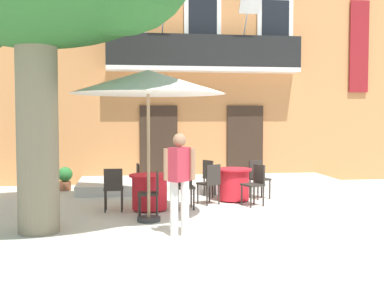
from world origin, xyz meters
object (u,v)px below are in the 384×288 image
cafe_chair_near_tree_3 (184,184)px  ground_planter_left (65,177)px  cafe_table_near_tree (150,192)px  cafe_chair_middle_2 (255,182)px  pedestrian_near_entrance (179,178)px  cafe_chair_middle_0 (211,175)px  cafe_umbrella (148,83)px  cafe_chair_near_tree_1 (113,186)px  cafe_chair_middle_3 (258,176)px  cafe_chair_near_tree_2 (152,191)px  cafe_chair_near_tree_0 (143,181)px  cafe_table_middle (233,184)px  cafe_chair_middle_1 (210,181)px

cafe_chair_near_tree_3 → ground_planter_left: size_ratio=1.44×
cafe_table_near_tree → ground_planter_left: cafe_table_near_tree is taller
cafe_chair_middle_2 → pedestrian_near_entrance: (-1.98, -2.54, 0.44)m
cafe_chair_middle_0 → cafe_umbrella: bearing=-122.5°
cafe_chair_near_tree_1 → cafe_chair_middle_3: bearing=20.1°
cafe_chair_middle_2 → cafe_chair_near_tree_2: bearing=-157.4°
cafe_chair_middle_2 → cafe_umbrella: (-2.43, -1.32, 2.08)m
cafe_chair_near_tree_0 → ground_planter_left: 3.06m
cafe_chair_near_tree_3 → cafe_chair_middle_0: (0.85, 1.42, 0.00)m
cafe_chair_near_tree_2 → cafe_table_middle: size_ratio=1.05×
cafe_umbrella → ground_planter_left: (-2.03, 4.17, -2.26)m
cafe_chair_near_tree_0 → cafe_chair_middle_0: same height
cafe_chair_middle_2 → pedestrian_near_entrance: bearing=-128.0°
pedestrian_near_entrance → ground_planter_left: bearing=114.6°
cafe_table_near_tree → ground_planter_left: (-2.10, 3.08, -0.04)m
cafe_chair_near_tree_1 → cafe_chair_near_tree_0: bearing=51.8°
cafe_chair_near_tree_1 → cafe_chair_near_tree_3: 1.51m
cafe_chair_near_tree_1 → cafe_table_middle: size_ratio=1.05×
cafe_chair_middle_2 → cafe_table_near_tree: bearing=-174.6°
cafe_table_near_tree → pedestrian_near_entrance: pedestrian_near_entrance is taller
cafe_chair_middle_2 → cafe_chair_middle_3: same height
cafe_chair_near_tree_0 → cafe_table_middle: size_ratio=1.05×
cafe_chair_near_tree_1 → cafe_umbrella: cafe_umbrella is taller
cafe_table_near_tree → cafe_chair_near_tree_3: 0.77m
cafe_chair_middle_0 → cafe_chair_middle_1: (-0.21, -1.06, 0.00)m
cafe_chair_near_tree_0 → pedestrian_near_entrance: pedestrian_near_entrance is taller
cafe_chair_near_tree_1 → cafe_chair_middle_0: bearing=34.0°
cafe_table_near_tree → cafe_chair_middle_1: cafe_chair_middle_1 is taller
cafe_table_middle → cafe_chair_near_tree_0: bearing=-176.1°
cafe_chair_near_tree_1 → cafe_chair_middle_1: size_ratio=1.00×
cafe_chair_near_tree_0 → cafe_chair_middle_3: (2.81, 0.46, 0.00)m
cafe_chair_near_tree_2 → cafe_umbrella: bearing=-103.8°
cafe_table_middle → pedestrian_near_entrance: 3.64m
cafe_chair_near_tree_0 → cafe_chair_middle_0: size_ratio=1.00×
cafe_chair_near_tree_2 → cafe_chair_middle_1: (1.37, 1.22, 0.00)m
cafe_chair_near_tree_3 → cafe_chair_middle_0: same height
cafe_chair_middle_0 → ground_planter_left: cafe_chair_middle_0 is taller
cafe_table_near_tree → cafe_chair_near_tree_1: size_ratio=0.95×
cafe_table_middle → cafe_chair_middle_0: size_ratio=0.95×
cafe_table_near_tree → ground_planter_left: size_ratio=1.37×
cafe_chair_near_tree_3 → cafe_table_middle: size_ratio=1.05×
cafe_table_middle → cafe_chair_middle_2: size_ratio=0.95×
cafe_table_middle → pedestrian_near_entrance: (-1.63, -3.21, 0.57)m
pedestrian_near_entrance → cafe_chair_middle_1: bearing=70.0°
cafe_chair_middle_1 → cafe_chair_middle_3: same height
pedestrian_near_entrance → cafe_chair_middle_2: bearing=52.0°
cafe_chair_middle_1 → cafe_chair_middle_3: 1.50m
cafe_chair_middle_1 → cafe_chair_middle_3: (1.31, 0.74, 0.00)m
cafe_table_middle → cafe_chair_middle_2: cafe_chair_middle_2 is taller
cafe_chair_near_tree_0 → cafe_chair_middle_0: 1.88m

